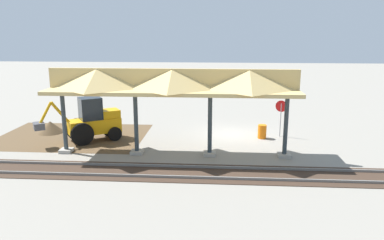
{
  "coord_description": "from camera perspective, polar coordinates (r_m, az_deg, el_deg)",
  "views": [
    {
      "loc": [
        1.05,
        24.62,
        6.88
      ],
      "look_at": [
        2.61,
        2.51,
        1.6
      ],
      "focal_mm": 35.0,
      "sensor_mm": 36.0,
      "label": 1
    }
  ],
  "objects": [
    {
      "name": "ground_plane",
      "position": [
        25.58,
        6.25,
        -2.28
      ],
      "size": [
        120.0,
        120.0,
        0.0
      ],
      "primitive_type": "plane",
      "color": "gray"
    },
    {
      "name": "traffic_barrel",
      "position": [
        24.99,
        10.63,
        -1.75
      ],
      "size": [
        0.56,
        0.56,
        0.9
      ],
      "primitive_type": "cylinder",
      "color": "orange",
      "rests_on": "ground"
    },
    {
      "name": "rail_tracks",
      "position": [
        18.72,
        7.05,
        -8.17
      ],
      "size": [
        60.0,
        2.58,
        0.15
      ],
      "color": "slate",
      "rests_on": "ground"
    },
    {
      "name": "dirt_mound",
      "position": [
        27.83,
        -20.7,
        -1.8
      ],
      "size": [
        3.67,
        3.67,
        1.63
      ],
      "primitive_type": "cone",
      "color": "brown",
      "rests_on": "ground"
    },
    {
      "name": "stop_sign",
      "position": [
        25.37,
        13.41,
        1.4
      ],
      "size": [
        0.72,
        0.3,
        2.44
      ],
      "color": "gray",
      "rests_on": "ground"
    },
    {
      "name": "backhoe",
      "position": [
        24.67,
        -15.0,
        -0.22
      ],
      "size": [
        4.98,
        3.8,
        2.82
      ],
      "color": "orange",
      "rests_on": "ground"
    },
    {
      "name": "platform_canopy",
      "position": [
        20.54,
        -3.04,
        5.8
      ],
      "size": [
        13.72,
        3.2,
        4.9
      ],
      "color": "#9E998E",
      "rests_on": "ground"
    },
    {
      "name": "dirt_work_zone",
      "position": [
        26.38,
        -17.76,
        -2.36
      ],
      "size": [
        9.7,
        7.0,
        0.01
      ],
      "primitive_type": "cube",
      "color": "brown",
      "rests_on": "ground"
    }
  ]
}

